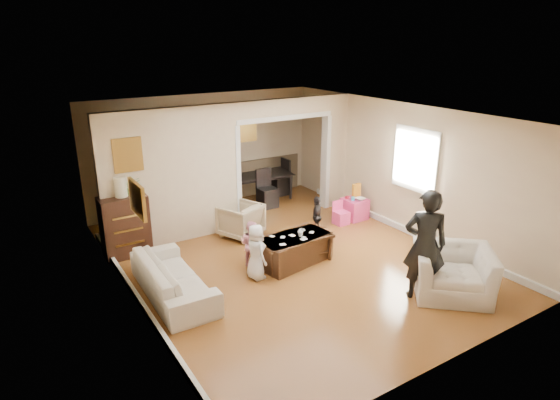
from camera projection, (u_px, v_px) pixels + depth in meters
floor at (286, 257)px, 8.59m from camera, size 7.00×7.00×0.00m
partition_left at (173, 177)px, 8.91m from camera, size 2.75×0.18×2.60m
partition_right at (334, 152)px, 10.85m from camera, size 0.55×0.18×2.60m
partition_header at (284, 107)px, 9.79m from camera, size 2.22×0.18×0.35m
window_pane at (416, 160)px, 9.14m from camera, size 0.03×0.95×1.10m
framed_art_partition at (128, 155)px, 8.23m from camera, size 0.45×0.03×0.55m
framed_art_sofa_wall at (137, 199)px, 6.16m from camera, size 0.03×0.55×0.40m
framed_art_alcove at (247, 129)px, 11.34m from camera, size 0.45×0.03×0.55m
sofa at (173, 277)px, 7.27m from camera, size 0.84×2.05×0.59m
armchair_back at (241, 220)px, 9.42m from camera, size 0.96×0.97×0.68m
armchair_front at (452, 272)px, 7.27m from camera, size 1.53×1.52×0.75m
dresser at (125, 226)px, 8.53m from camera, size 0.82×0.46×1.13m
table_lamp at (121, 187)px, 8.29m from camera, size 0.22×0.22×0.36m
potted_plant at (132, 186)px, 8.39m from camera, size 0.29×0.25×0.33m
coffee_table at (294, 249)px, 8.34m from camera, size 1.41×0.88×0.49m
coffee_cup at (300, 234)px, 8.26m from camera, size 0.11×0.11×0.09m
play_table at (354, 209)px, 10.36m from camera, size 0.49×0.49×0.45m
cereal_box at (356, 190)px, 10.38m from camera, size 0.20×0.08×0.30m
cyan_cup at (353, 199)px, 10.19m from camera, size 0.08×0.08×0.08m
toy_block at (347, 197)px, 10.32m from camera, size 0.10×0.09×0.05m
play_bowl at (360, 199)px, 10.21m from camera, size 0.22×0.22×0.05m
dining_table at (254, 187)px, 11.56m from camera, size 1.90×1.18×0.64m
adult_person at (425, 245)px, 7.03m from camera, size 0.76×0.72×1.74m
child_kneel_a at (256, 252)px, 7.72m from camera, size 0.30×0.46×0.94m
child_kneel_b at (251, 244)px, 8.17m from camera, size 0.47×0.50×0.83m
child_toddler at (317, 216)px, 9.41m from camera, size 0.47×0.50×0.83m
craft_papers at (295, 236)px, 8.28m from camera, size 0.84×0.50×0.00m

